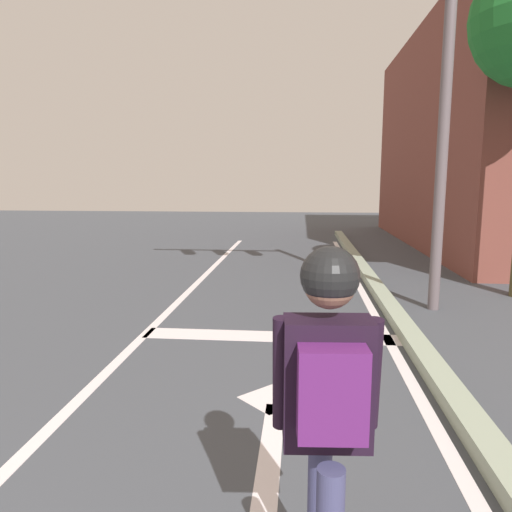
{
  "coord_description": "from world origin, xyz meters",
  "views": [
    {
      "loc": [
        1.75,
        0.95,
        1.91
      ],
      "look_at": [
        1.23,
        6.46,
        1.03
      ],
      "focal_mm": 33.53,
      "sensor_mm": 36.0,
      "label": 1
    }
  ],
  "objects": [
    {
      "name": "lane_arrow_stem",
      "position": [
        1.56,
        4.11,
        0.0
      ],
      "size": [
        0.16,
        1.4,
        0.01
      ],
      "primitive_type": "cube",
      "color": "silver",
      "rests_on": "ground"
    },
    {
      "name": "stop_bar",
      "position": [
        1.4,
        6.62,
        0.0
      ],
      "size": [
        3.15,
        0.4,
        0.01
      ],
      "primitive_type": "cube",
      "color": "silver",
      "rests_on": "ground"
    },
    {
      "name": "lane_arrow_head",
      "position": [
        1.56,
        4.96,
        0.0
      ],
      "size": [
        0.71,
        0.71,
        0.01
      ],
      "primitive_type": "cube",
      "rotation": [
        0.0,
        0.0,
        0.79
      ],
      "color": "silver",
      "rests_on": "ground"
    },
    {
      "name": "skater",
      "position": [
        1.87,
        2.78,
        1.07
      ],
      "size": [
        0.44,
        0.6,
        1.58
      ],
      "color": "#42436D",
      "rests_on": "skateboard"
    },
    {
      "name": "curb_strip",
      "position": [
        3.08,
        6.0,
        0.07
      ],
      "size": [
        0.24,
        24.0,
        0.14
      ],
      "primitive_type": "cube",
      "color": "#97A58E",
      "rests_on": "ground"
    },
    {
      "name": "traffic_signal_mast",
      "position": [
        2.75,
        8.12,
        4.0
      ],
      "size": [
        3.62,
        0.34,
        5.44
      ],
      "color": "#5F5457",
      "rests_on": "ground"
    },
    {
      "name": "lane_line_center",
      "position": [
        -0.17,
        6.0,
        0.0
      ],
      "size": [
        0.12,
        20.0,
        0.01
      ],
      "primitive_type": "cube",
      "color": "silver",
      "rests_on": "ground"
    },
    {
      "name": "lane_line_curbside",
      "position": [
        2.83,
        6.0,
        0.0
      ],
      "size": [
        0.12,
        20.0,
        0.01
      ],
      "primitive_type": "cube",
      "color": "silver",
      "rests_on": "ground"
    }
  ]
}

